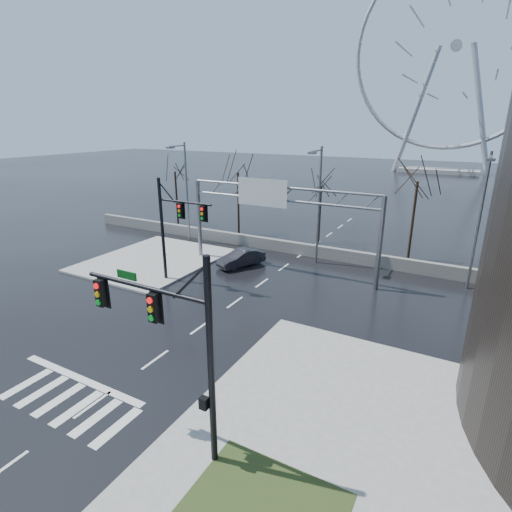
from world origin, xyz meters
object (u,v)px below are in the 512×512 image
Objects in this scene: signal_mast_far at (173,222)px; ferris_wheel at (455,55)px; sign_gantry at (275,210)px; signal_mast_near at (177,336)px; car at (241,258)px.

signal_mast_far is 89.30m from ferris_wheel.
signal_mast_near is at bearing -73.81° from sign_gantry.
sign_gantry is 5.41m from car.
sign_gantry is at bearing 31.13° from car.
signal_mast_near reaches higher than sign_gantry.
car is (-8.53, 18.63, -4.17)m from signal_mast_near.
signal_mast_near is at bearing -41.29° from car.
sign_gantry is at bearing -93.84° from ferris_wheel.
signal_mast_near is at bearing -49.74° from signal_mast_far.
ferris_wheel is at bearing 82.80° from signal_mast_far.
signal_mast_far is at bearing -132.47° from sign_gantry.
signal_mast_near reaches higher than car.
signal_mast_near and signal_mast_far have the same top height.
signal_mast_far is at bearing -97.20° from ferris_wheel.
ferris_wheel is at bearing 90.08° from signal_mast_near.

